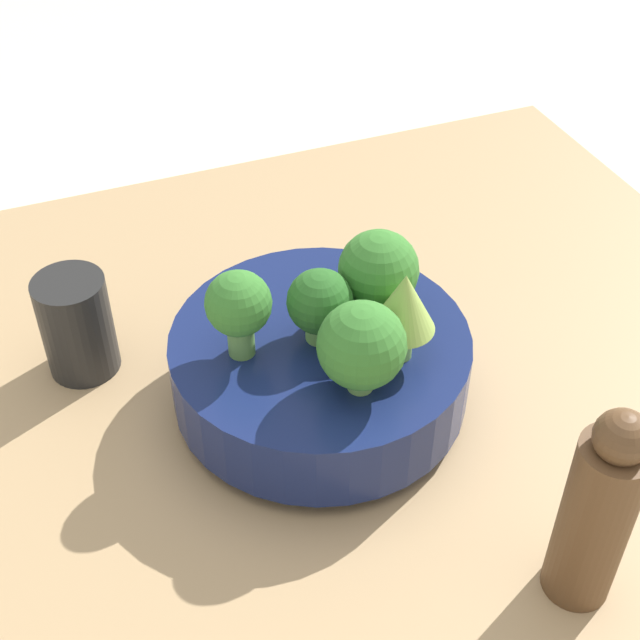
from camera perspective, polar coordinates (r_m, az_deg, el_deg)
name	(u,v)px	position (r m, az deg, el deg)	size (l,w,h in m)	color
ground_plane	(358,429)	(0.85, 2.42, -6.99)	(6.00, 6.00, 0.00)	beige
table	(358,416)	(0.84, 2.46, -6.15)	(0.92, 0.89, 0.04)	tan
bowl	(320,366)	(0.79, 0.00, -2.96)	(0.26, 0.26, 0.08)	navy
broccoli_floret_center	(320,303)	(0.74, 0.00, 1.07)	(0.06, 0.06, 0.07)	#7AB256
broccoli_floret_back	(362,346)	(0.69, 2.69, -1.68)	(0.07, 0.07, 0.08)	#7AB256
broccoli_floret_left	(378,271)	(0.76, 3.76, 3.15)	(0.07, 0.07, 0.08)	#609347
romanesco_piece_far	(404,305)	(0.72, 5.41, 0.98)	(0.05, 0.05, 0.09)	#7AB256
broccoli_floret_right	(239,307)	(0.72, -5.23, 0.86)	(0.06, 0.06, 0.08)	#609347
cup	(77,325)	(0.85, -15.30, -0.33)	(0.07, 0.07, 0.10)	black
pepper_mill	(597,512)	(0.66, 17.33, -11.66)	(0.05, 0.05, 0.18)	brown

